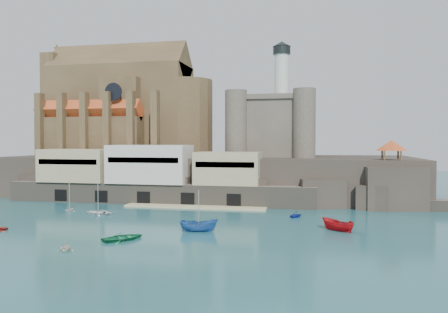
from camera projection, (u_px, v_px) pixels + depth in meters
ground at (155, 223)px, 73.86m from camera, size 300.00×300.00×0.00m
promontory at (209, 176)px, 112.23m from camera, size 100.00×36.00×10.00m
quay at (149, 176)px, 98.30m from camera, size 70.00×12.00×13.05m
church at (126, 111)px, 118.97m from camera, size 47.00×25.93×30.51m
castle_keep at (273, 124)px, 110.10m from camera, size 21.20×21.20×29.30m
rock_outcrop at (391, 189)px, 90.38m from camera, size 14.50×10.50×8.70m
pavilion at (391, 147)px, 90.23m from camera, size 6.40×6.40×5.40m
boat_1 at (65, 251)px, 55.22m from camera, size 2.82×2.32×2.82m
boat_2 at (199, 231)px, 67.03m from camera, size 2.59×2.54×5.84m
boat_3 at (123, 240)px, 61.31m from camera, size 4.01×3.75×5.97m
boat_4 at (70, 211)px, 86.28m from camera, size 2.54×1.64×2.85m
boat_5 at (337, 231)px, 67.51m from camera, size 3.00×2.99×5.62m
boat_6 at (98, 214)px, 83.09m from camera, size 1.92×4.22×5.70m
boat_7 at (296, 217)px, 79.39m from camera, size 3.00×2.89×3.00m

